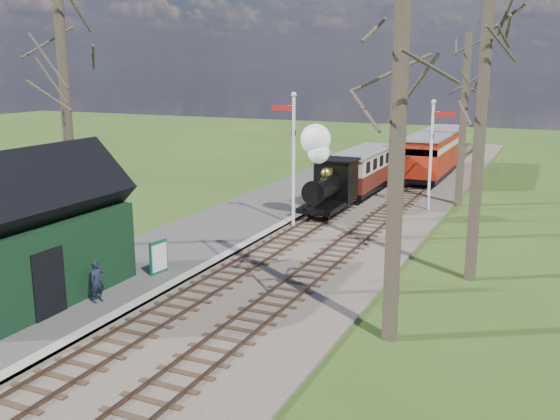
{
  "coord_description": "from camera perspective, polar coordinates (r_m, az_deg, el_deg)",
  "views": [
    {
      "loc": [
        10.38,
        -9.75,
        7.34
      ],
      "look_at": [
        0.09,
        12.79,
        1.6
      ],
      "focal_mm": 40.0,
      "sensor_mm": 36.0,
      "label": 1
    }
  ],
  "objects": [
    {
      "name": "bare_trees",
      "position": [
        21.91,
        0.04,
        7.46
      ],
      "size": [
        15.51,
        22.39,
        12.0
      ],
      "color": "#382D23",
      "rests_on": "ground"
    },
    {
      "name": "semaphore_near",
      "position": [
        28.3,
        1.12,
        5.49
      ],
      "size": [
        1.22,
        0.24,
        6.22
      ],
      "color": "silver",
      "rests_on": "ground"
    },
    {
      "name": "red_carriage_b",
      "position": [
        46.1,
        14.71,
        5.56
      ],
      "size": [
        2.35,
        5.82,
        2.47
      ],
      "color": "black",
      "rests_on": "ground"
    },
    {
      "name": "semaphore_far",
      "position": [
        32.55,
        13.79,
        5.63
      ],
      "size": [
        1.22,
        0.24,
        5.72
      ],
      "color": "silver",
      "rests_on": "ground"
    },
    {
      "name": "distant_hills",
      "position": [
        78.29,
        16.86,
        -5.05
      ],
      "size": [
        114.4,
        48.0,
        22.02
      ],
      "color": "#385B23",
      "rests_on": "ground"
    },
    {
      "name": "ballast_bed",
      "position": [
        33.81,
        8.38,
        0.45
      ],
      "size": [
        8.0,
        60.0,
        0.1
      ],
      "primitive_type": "cube",
      "color": "brown",
      "rests_on": "ground"
    },
    {
      "name": "track_far",
      "position": [
        33.48,
        10.52,
        0.33
      ],
      "size": [
        1.6,
        60.0,
        0.15
      ],
      "color": "brown",
      "rests_on": "ground"
    },
    {
      "name": "station_shed",
      "position": [
        20.74,
        -21.64,
        -2.05
      ],
      "size": [
        3.25,
        6.3,
        4.78
      ],
      "color": "black",
      "rests_on": "platform"
    },
    {
      "name": "coping_strip",
      "position": [
        27.39,
        -1.4,
        -2.28
      ],
      "size": [
        0.4,
        44.0,
        0.21
      ],
      "primitive_type": "cube",
      "color": "#B2AD9E",
      "rests_on": "ground"
    },
    {
      "name": "coach",
      "position": [
        36.44,
        7.69,
        3.75
      ],
      "size": [
        2.12,
        7.26,
        2.23
      ],
      "color": "black",
      "rests_on": "ground"
    },
    {
      "name": "red_carriage_a",
      "position": [
        40.73,
        13.34,
        4.7
      ],
      "size": [
        2.35,
        5.82,
        2.47
      ],
      "color": "black",
      "rests_on": "ground"
    },
    {
      "name": "ground",
      "position": [
        16.02,
        -20.42,
        -15.11
      ],
      "size": [
        140.0,
        140.0,
        0.0
      ],
      "primitive_type": "plane",
      "color": "#274A17",
      "rests_on": "ground"
    },
    {
      "name": "platform",
      "position": [
        28.44,
        -5.58,
        -1.77
      ],
      "size": [
        5.0,
        44.0,
        0.2
      ],
      "primitive_type": "cube",
      "color": "#474442",
      "rests_on": "ground"
    },
    {
      "name": "track_near",
      "position": [
        34.18,
        6.29,
        0.73
      ],
      "size": [
        1.6,
        60.0,
        0.15
      ],
      "color": "brown",
      "rests_on": "ground"
    },
    {
      "name": "bench",
      "position": [
        20.4,
        -19.35,
        -7.07
      ],
      "size": [
        0.47,
        1.44,
        0.81
      ],
      "color": "#4D2F1B",
      "rests_on": "platform"
    },
    {
      "name": "sign_board",
      "position": [
        22.33,
        -11.04,
        -4.25
      ],
      "size": [
        0.22,
        0.81,
        1.18
      ],
      "color": "#0F4838",
      "rests_on": "platform"
    },
    {
      "name": "fence_line",
      "position": [
        47.33,
        12.03,
        4.5
      ],
      "size": [
        12.6,
        0.08,
        1.0
      ],
      "color": "slate",
      "rests_on": "ground"
    },
    {
      "name": "person",
      "position": [
        20.11,
        -16.37,
        -6.27
      ],
      "size": [
        0.41,
        0.54,
        1.34
      ],
      "primitive_type": "imported",
      "rotation": [
        0.0,
        0.0,
        1.37
      ],
      "color": "black",
      "rests_on": "platform"
    },
    {
      "name": "locomotive",
      "position": [
        30.67,
        4.37,
        3.15
      ],
      "size": [
        1.81,
        4.23,
        4.54
      ],
      "color": "black",
      "rests_on": "ground"
    }
  ]
}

